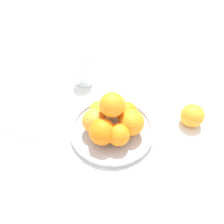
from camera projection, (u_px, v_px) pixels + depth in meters
ground_plane at (112, 132)px, 0.74m from camera, size 4.00×4.00×0.00m
fruit_bowl at (112, 129)px, 0.73m from camera, size 0.28×0.28×0.03m
orange_pile at (113, 118)px, 0.69m from camera, size 0.20×0.20×0.14m
stray_orange at (192, 115)px, 0.74m from camera, size 0.08×0.08×0.08m
drinking_glass at (84, 70)px, 0.88m from camera, size 0.07×0.07×0.12m
napkin_folded at (29, 122)px, 0.77m from camera, size 0.15×0.15×0.01m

